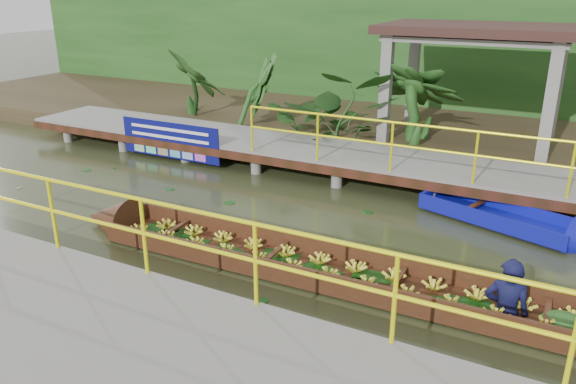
% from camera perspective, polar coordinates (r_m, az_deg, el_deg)
% --- Properties ---
extents(ground, '(80.00, 80.00, 0.00)m').
position_cam_1_polar(ground, '(10.30, -6.08, -3.13)').
color(ground, '#2B3319').
rests_on(ground, ground).
extents(land_strip, '(30.00, 8.00, 0.45)m').
position_cam_1_polar(land_strip, '(16.67, 8.20, 6.80)').
color(land_strip, '#312618').
rests_on(land_strip, ground).
extents(far_dock, '(16.00, 2.06, 1.66)m').
position_cam_1_polar(far_dock, '(12.94, 2.24, 4.19)').
color(far_dock, gray).
rests_on(far_dock, ground).
extents(near_dock, '(18.00, 2.40, 1.73)m').
position_cam_1_polar(near_dock, '(6.78, -19.01, -14.88)').
color(near_dock, gray).
rests_on(near_dock, ground).
extents(pavilion, '(4.40, 3.00, 3.00)m').
position_cam_1_polar(pavilion, '(14.37, 18.74, 14.30)').
color(pavilion, gray).
rests_on(pavilion, ground).
extents(foliage_backdrop, '(30.00, 0.80, 4.00)m').
position_cam_1_polar(foliage_backdrop, '(18.71, 11.14, 13.64)').
color(foliage_backdrop, '#1A4516').
rests_on(foliage_backdrop, ground).
extents(vendor_boat, '(9.56, 1.16, 2.00)m').
position_cam_1_polar(vendor_boat, '(8.21, 6.54, -7.94)').
color(vendor_boat, '#32170D').
rests_on(vendor_boat, ground).
extents(moored_blue_boat, '(3.31, 1.76, 0.77)m').
position_cam_1_polar(moored_blue_boat, '(10.56, 24.25, -3.50)').
color(moored_blue_boat, '#0D1299').
rests_on(moored_blue_boat, ground).
extents(blue_banner, '(2.83, 0.04, 0.88)m').
position_cam_1_polar(blue_banner, '(13.85, -11.91, 5.19)').
color(blue_banner, '#0B0D5D').
rests_on(blue_banner, ground).
extents(tropical_plants, '(14.29, 1.29, 1.61)m').
position_cam_1_polar(tropical_plants, '(13.92, 11.77, 8.24)').
color(tropical_plants, '#1A4516').
rests_on(tropical_plants, ground).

